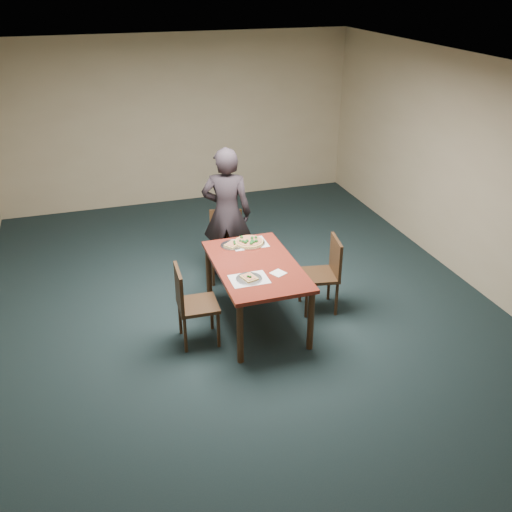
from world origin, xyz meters
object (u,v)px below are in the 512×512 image
object	(u,v)px
chair_left	(190,301)
diner	(227,213)
chair_right	(326,270)
slice_plate_near	(249,278)
dining_table	(256,271)
chair_far	(226,241)
slice_plate_far	(232,245)
pizza_pan	(249,242)

from	to	relation	value
chair_left	diner	size ratio (longest dim) A/B	0.52
diner	chair_right	bearing A→B (deg)	146.72
diner	slice_plate_near	xyz separation A→B (m)	(-0.17, -1.54, -0.11)
dining_table	chair_far	xyz separation A→B (m)	(-0.04, 1.16, -0.14)
chair_right	chair_far	bearing A→B (deg)	-131.35
diner	slice_plate_near	distance (m)	1.55
slice_plate_near	diner	bearing A→B (deg)	83.67
chair_far	slice_plate_far	xyz separation A→B (m)	(-0.09, -0.63, 0.25)
dining_table	slice_plate_near	distance (m)	0.37
dining_table	slice_plate_far	size ratio (longest dim) A/B	5.36
pizza_pan	slice_plate_far	world-z (taller)	pizza_pan
slice_plate_near	chair_far	bearing A→B (deg)	84.59
chair_left	chair_right	xyz separation A→B (m)	(1.66, 0.20, 0.00)
chair_left	diner	world-z (taller)	diner
slice_plate_far	dining_table	bearing A→B (deg)	-76.66
slice_plate_far	chair_far	bearing A→B (deg)	81.91
chair_left	slice_plate_far	size ratio (longest dim) A/B	3.25
slice_plate_near	slice_plate_far	xyz separation A→B (m)	(0.05, 0.84, -0.00)
chair_far	slice_plate_far	world-z (taller)	chair_far
chair_left	slice_plate_far	bearing A→B (deg)	-41.41
chair_far	slice_plate_near	bearing A→B (deg)	-81.11
dining_table	slice_plate_near	size ratio (longest dim) A/B	5.36
dining_table	diner	size ratio (longest dim) A/B	0.86
slice_plate_near	dining_table	bearing A→B (deg)	60.43
chair_far	pizza_pan	world-z (taller)	chair_far
chair_left	diner	distance (m)	1.65
chair_far	diner	bearing A→B (deg)	80.29
chair_right	chair_left	bearing A→B (deg)	-73.18
chair_left	diner	xyz separation A→B (m)	(0.79, 1.40, 0.36)
chair_left	slice_plate_far	world-z (taller)	chair_left
pizza_pan	slice_plate_near	bearing A→B (deg)	-107.13
chair_left	slice_plate_near	world-z (taller)	chair_left
chair_far	chair_left	distance (m)	1.53
chair_far	chair_left	size ratio (longest dim) A/B	1.00
chair_left	slice_plate_far	xyz separation A→B (m)	(0.66, 0.70, 0.25)
chair_far	chair_right	xyz separation A→B (m)	(0.91, -1.13, 0.00)
chair_right	pizza_pan	bearing A→B (deg)	-112.24
chair_left	slice_plate_near	distance (m)	0.68
dining_table	diner	xyz separation A→B (m)	(-0.00, 1.23, 0.21)
dining_table	slice_plate_far	xyz separation A→B (m)	(-0.13, 0.53, 0.10)
pizza_pan	slice_plate_far	distance (m)	0.21
chair_right	slice_plate_far	distance (m)	1.14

